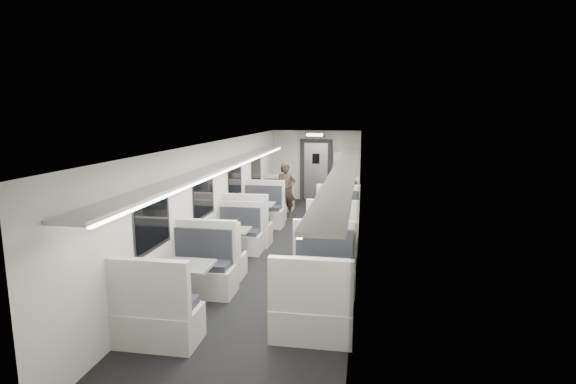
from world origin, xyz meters
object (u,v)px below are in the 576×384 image
(booth_left_c, at_px, (229,246))
(passenger, at_px, (286,190))
(booth_right_b, at_px, (335,225))
(vestibule_door, at_px, (316,170))
(booth_left_a, at_px, (273,203))
(booth_left_b, at_px, (255,219))
(booth_right_d, at_px, (318,287))
(booth_right_a, at_px, (341,205))
(exit_sign, at_px, (315,135))
(booth_left_d, at_px, (182,289))
(booth_right_c, at_px, (330,247))

(booth_left_c, relative_size, passenger, 1.31)
(booth_right_b, bearing_deg, vestibule_door, 101.31)
(booth_left_a, relative_size, booth_left_b, 0.89)
(booth_right_d, bearing_deg, passenger, 104.35)
(booth_left_a, bearing_deg, booth_right_d, -72.43)
(booth_right_a, xyz_separation_m, exit_sign, (-1.00, 2.03, 1.92))
(booth_left_c, relative_size, booth_right_a, 1.02)
(booth_right_a, height_order, booth_right_d, booth_right_d)
(exit_sign, bearing_deg, booth_left_c, -98.83)
(booth_left_c, relative_size, booth_right_d, 0.92)
(booth_left_d, distance_m, passenger, 6.68)
(booth_left_c, xyz_separation_m, booth_right_d, (2.00, -1.93, 0.03))
(booth_left_a, bearing_deg, vestibule_door, 68.56)
(booth_right_c, relative_size, booth_right_d, 0.88)
(vestibule_door, bearing_deg, booth_right_c, -81.42)
(vestibule_door, bearing_deg, booth_right_d, -83.56)
(booth_right_b, xyz_separation_m, exit_sign, (-1.00, 4.51, 1.88))
(booth_left_c, xyz_separation_m, booth_right_c, (2.00, 0.30, -0.02))
(booth_right_d, distance_m, vestibule_door, 8.94)
(booth_right_c, xyz_separation_m, exit_sign, (-1.00, 6.14, 1.93))
(booth_right_d, relative_size, passenger, 1.42)
(booth_left_a, relative_size, booth_right_b, 0.91)
(booth_right_d, height_order, exit_sign, exit_sign)
(booth_right_d, distance_m, exit_sign, 8.64)
(booth_right_b, relative_size, booth_right_d, 1.00)
(passenger, relative_size, vestibule_door, 0.74)
(booth_left_b, relative_size, booth_right_c, 1.17)
(booth_right_a, distance_m, vestibule_door, 2.79)
(booth_right_a, bearing_deg, booth_right_d, -90.00)
(passenger, height_order, vestibule_door, vestibule_door)
(booth_left_b, distance_m, passenger, 2.16)
(vestibule_door, bearing_deg, booth_right_b, -78.69)
(booth_left_a, distance_m, vestibule_door, 2.82)
(booth_left_a, relative_size, booth_right_c, 1.04)
(booth_right_d, bearing_deg, booth_right_a, 90.00)
(booth_left_b, distance_m, booth_right_a, 2.99)
(booth_left_d, height_order, booth_right_a, booth_left_d)
(booth_right_b, xyz_separation_m, booth_right_c, (0.00, -1.63, -0.05))
(booth_right_b, height_order, exit_sign, exit_sign)
(booth_left_a, relative_size, booth_left_d, 0.89)
(exit_sign, bearing_deg, booth_right_c, -80.75)
(booth_right_b, bearing_deg, booth_left_c, -136.04)
(booth_right_c, bearing_deg, vestibule_door, 98.58)
(vestibule_door, relative_size, exit_sign, 3.39)
(booth_right_a, relative_size, passenger, 1.28)
(booth_right_a, bearing_deg, booth_right_b, -90.00)
(booth_right_d, bearing_deg, booth_left_a, 107.57)
(booth_right_c, relative_size, vestibule_door, 0.93)
(booth_right_c, relative_size, passenger, 1.25)
(booth_left_c, height_order, exit_sign, exit_sign)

